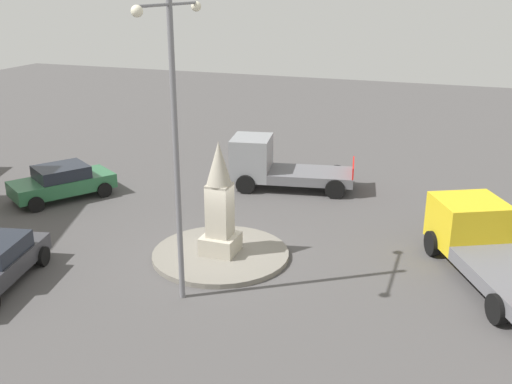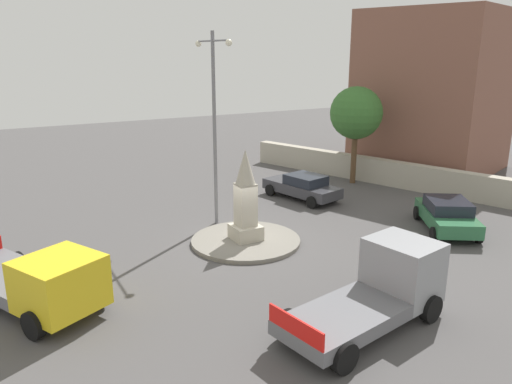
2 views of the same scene
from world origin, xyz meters
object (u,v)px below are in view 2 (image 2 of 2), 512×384
monument (246,200)px  tree_near_wall (356,113)px  corner_building (434,92)px  car_green_passing (447,214)px  truck_grey_parked_left (382,287)px  truck_yellow_approaching (38,281)px  streetlamp (214,112)px  car_dark_grey_waiting (302,186)px

monument → tree_near_wall: (-5.57, 10.37, 2.34)m
corner_building → tree_near_wall: size_ratio=1.77×
car_green_passing → truck_grey_parked_left: 9.14m
monument → truck_yellow_approaching: 8.48m
streetlamp → corner_building: 17.68m
streetlamp → car_dark_grey_waiting: bearing=102.6°
car_dark_grey_waiting → truck_yellow_approaching: 15.19m
monument → tree_near_wall: 12.00m
car_dark_grey_waiting → truck_grey_parked_left: bearing=-23.8°
truck_grey_parked_left → streetlamp: bearing=-176.7°
monument → car_dark_grey_waiting: size_ratio=0.81×
monument → truck_grey_parked_left: size_ratio=0.68×
streetlamp → car_dark_grey_waiting: 7.36m
monument → streetlamp: (-2.89, -0.01, 3.27)m
car_dark_grey_waiting → tree_near_wall: 6.00m
monument → truck_yellow_approaching: bearing=-77.0°
car_green_passing → truck_yellow_approaching: (-1.15, -16.79, 0.22)m
monument → truck_grey_parked_left: 7.52m
car_dark_grey_waiting → car_green_passing: bearing=21.7°
corner_building → truck_grey_parked_left: bearing=-51.1°
streetlamp → tree_near_wall: size_ratio=1.48×
monument → truck_yellow_approaching: size_ratio=0.61×
car_green_passing → monument: bearing=-109.5°
car_green_passing → tree_near_wall: size_ratio=0.77×
monument → truck_yellow_approaching: (1.89, -8.21, -0.92)m
truck_grey_parked_left → car_dark_grey_waiting: bearing=156.2°
monument → streetlamp: bearing=-179.7°
monument → truck_yellow_approaching: monument is taller
truck_yellow_approaching → tree_near_wall: (-7.46, 18.58, 3.27)m
truck_grey_parked_left → corner_building: size_ratio=0.55×
truck_yellow_approaching → corner_building: 27.12m
truck_grey_parked_left → truck_yellow_approaching: 10.41m
streetlamp → truck_grey_parked_left: size_ratio=1.52×
truck_grey_parked_left → truck_yellow_approaching: bearing=-122.3°
car_green_passing → tree_near_wall: bearing=168.3°
streetlamp → tree_near_wall: streetlamp is taller
streetlamp → corner_building: bearing=100.4°
car_dark_grey_waiting → truck_grey_parked_left: 12.71m
monument → streetlamp: size_ratio=0.44×
streetlamp → car_green_passing: bearing=55.4°
truck_yellow_approaching → car_green_passing: bearing=86.1°
truck_yellow_approaching → tree_near_wall: 20.29m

